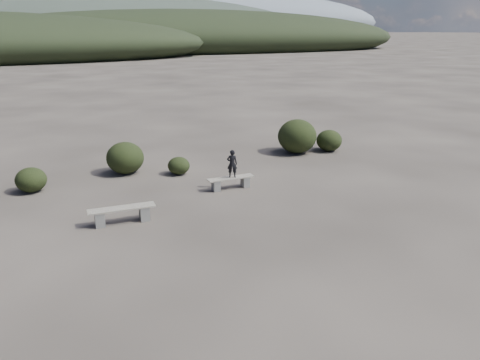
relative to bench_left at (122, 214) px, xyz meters
name	(u,v)px	position (x,y,z in m)	size (l,w,h in m)	color
ground	(272,269)	(2.75, -4.24, -0.29)	(1200.00, 1200.00, 0.00)	#302A25
bench_left	(122,214)	(0.00, 0.00, 0.00)	(1.95, 0.47, 0.48)	slate
bench_right	(231,182)	(4.10, 1.58, -0.04)	(1.70, 0.36, 0.42)	slate
seated_person	(232,164)	(4.16, 1.58, 0.63)	(0.37, 0.24, 1.00)	black
shrub_a	(31,180)	(-2.40, 4.09, 0.14)	(1.06, 1.06, 0.86)	black
shrub_b	(125,158)	(1.03, 4.99, 0.33)	(1.46, 1.46, 1.25)	black
shrub_c	(179,166)	(2.91, 4.02, 0.05)	(0.86, 0.86, 0.69)	black
shrub_d	(297,136)	(8.85, 5.08, 0.48)	(1.77, 1.77, 1.55)	black
shrub_e	(329,140)	(10.41, 4.79, 0.20)	(1.18, 1.18, 0.99)	black
mountain_ridges	(19,20)	(-4.73, 334.82, 10.54)	(500.00, 400.00, 56.00)	black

